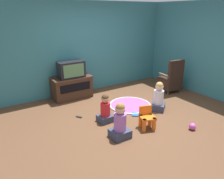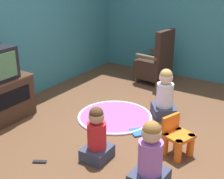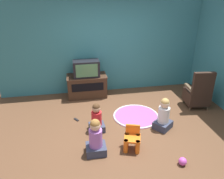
{
  "view_description": "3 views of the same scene",
  "coord_description": "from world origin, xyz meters",
  "px_view_note": "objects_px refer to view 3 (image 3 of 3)",
  "views": [
    {
      "loc": [
        -2.77,
        -3.62,
        2.29
      ],
      "look_at": [
        -0.36,
        0.15,
        0.68
      ],
      "focal_mm": 35.0,
      "sensor_mm": 36.0,
      "label": 1
    },
    {
      "loc": [
        -2.99,
        -1.71,
        2.03
      ],
      "look_at": [
        -0.08,
        0.2,
        0.65
      ],
      "focal_mm": 50.0,
      "sensor_mm": 36.0,
      "label": 2
    },
    {
      "loc": [
        -0.97,
        -3.8,
        2.72
      ],
      "look_at": [
        -0.18,
        0.43,
        0.76
      ],
      "focal_mm": 35.0,
      "sensor_mm": 36.0,
      "label": 3
    }
  ],
  "objects_px": {
    "child_watching_center": "(96,139)",
    "toy_ball": "(183,161)",
    "child_watching_right": "(164,116)",
    "black_armchair": "(198,94)",
    "television": "(86,69)",
    "tv_cabinet": "(87,85)",
    "remote_control": "(76,120)",
    "book": "(132,129)",
    "yellow_kid_chair": "(132,140)",
    "child_watching_left": "(97,119)"
  },
  "relations": [
    {
      "from": "child_watching_left",
      "to": "child_watching_right",
      "type": "xyz_separation_m",
      "value": [
        1.41,
        -0.17,
        0.03
      ]
    },
    {
      "from": "book",
      "to": "remote_control",
      "type": "bearing_deg",
      "value": 101.65
    },
    {
      "from": "tv_cabinet",
      "to": "child_watching_center",
      "type": "bearing_deg",
      "value": -90.95
    },
    {
      "from": "child_watching_left",
      "to": "remote_control",
      "type": "distance_m",
      "value": 0.69
    },
    {
      "from": "black_armchair",
      "to": "child_watching_left",
      "type": "relative_size",
      "value": 1.57
    },
    {
      "from": "toy_ball",
      "to": "book",
      "type": "height_order",
      "value": "toy_ball"
    },
    {
      "from": "television",
      "to": "book",
      "type": "xyz_separation_m",
      "value": [
        0.81,
        -1.77,
        -0.81
      ]
    },
    {
      "from": "yellow_kid_chair",
      "to": "child_watching_right",
      "type": "relative_size",
      "value": 0.64
    },
    {
      "from": "television",
      "to": "toy_ball",
      "type": "relative_size",
      "value": 4.94
    },
    {
      "from": "black_armchair",
      "to": "book",
      "type": "bearing_deg",
      "value": 25.54
    },
    {
      "from": "tv_cabinet",
      "to": "child_watching_right",
      "type": "xyz_separation_m",
      "value": [
        1.46,
        -1.89,
        -0.01
      ]
    },
    {
      "from": "black_armchair",
      "to": "child_watching_center",
      "type": "bearing_deg",
      "value": 30.9
    },
    {
      "from": "child_watching_center",
      "to": "tv_cabinet",
      "type": "bearing_deg",
      "value": 90.02
    },
    {
      "from": "tv_cabinet",
      "to": "television",
      "type": "bearing_deg",
      "value": -90.0
    },
    {
      "from": "child_watching_right",
      "to": "remote_control",
      "type": "xyz_separation_m",
      "value": [
        -1.82,
        0.66,
        -0.3
      ]
    },
    {
      "from": "toy_ball",
      "to": "book",
      "type": "xyz_separation_m",
      "value": [
        -0.56,
        1.17,
        -0.06
      ]
    },
    {
      "from": "yellow_kid_chair",
      "to": "remote_control",
      "type": "height_order",
      "value": "yellow_kid_chair"
    },
    {
      "from": "yellow_kid_chair",
      "to": "child_watching_left",
      "type": "height_order",
      "value": "child_watching_left"
    },
    {
      "from": "television",
      "to": "toy_ball",
      "type": "bearing_deg",
      "value": -64.99
    },
    {
      "from": "yellow_kid_chair",
      "to": "book",
      "type": "xyz_separation_m",
      "value": [
        0.18,
        0.6,
        -0.18
      ]
    },
    {
      "from": "tv_cabinet",
      "to": "black_armchair",
      "type": "xyz_separation_m",
      "value": [
        2.67,
        -1.16,
        0.06
      ]
    },
    {
      "from": "child_watching_center",
      "to": "toy_ball",
      "type": "height_order",
      "value": "child_watching_center"
    },
    {
      "from": "child_watching_right",
      "to": "toy_ball",
      "type": "height_order",
      "value": "child_watching_right"
    },
    {
      "from": "toy_ball",
      "to": "book",
      "type": "distance_m",
      "value": 1.3
    },
    {
      "from": "yellow_kid_chair",
      "to": "toy_ball",
      "type": "height_order",
      "value": "yellow_kid_chair"
    },
    {
      "from": "child_watching_center",
      "to": "toy_ball",
      "type": "xyz_separation_m",
      "value": [
        1.41,
        -0.57,
        -0.24
      ]
    },
    {
      "from": "television",
      "to": "child_watching_center",
      "type": "bearing_deg",
      "value": -90.97
    },
    {
      "from": "child_watching_right",
      "to": "black_armchair",
      "type": "bearing_deg",
      "value": -7.2
    },
    {
      "from": "remote_control",
      "to": "television",
      "type": "bearing_deg",
      "value": -47.99
    },
    {
      "from": "yellow_kid_chair",
      "to": "child_watching_right",
      "type": "bearing_deg",
      "value": 51.14
    },
    {
      "from": "black_armchair",
      "to": "tv_cabinet",
      "type": "bearing_deg",
      "value": -17.5
    },
    {
      "from": "television",
      "to": "child_watching_right",
      "type": "distance_m",
      "value": 2.41
    },
    {
      "from": "yellow_kid_chair",
      "to": "child_watching_right",
      "type": "distance_m",
      "value": 0.99
    },
    {
      "from": "remote_control",
      "to": "child_watching_right",
      "type": "bearing_deg",
      "value": -140.91
    },
    {
      "from": "child_watching_right",
      "to": "toy_ball",
      "type": "xyz_separation_m",
      "value": [
        -0.09,
        -1.1,
        -0.24
      ]
    },
    {
      "from": "toy_ball",
      "to": "remote_control",
      "type": "bearing_deg",
      "value": 134.54
    },
    {
      "from": "child_watching_center",
      "to": "child_watching_left",
      "type": "bearing_deg",
      "value": 82.95
    },
    {
      "from": "child_watching_left",
      "to": "television",
      "type": "bearing_deg",
      "value": 90.01
    },
    {
      "from": "black_armchair",
      "to": "child_watching_left",
      "type": "height_order",
      "value": "black_armchair"
    },
    {
      "from": "television",
      "to": "child_watching_right",
      "type": "relative_size",
      "value": 0.97
    },
    {
      "from": "remote_control",
      "to": "child_watching_left",
      "type": "bearing_deg",
      "value": -170.22
    },
    {
      "from": "child_watching_center",
      "to": "television",
      "type": "bearing_deg",
      "value": 90.0
    },
    {
      "from": "book",
      "to": "child_watching_left",
      "type": "bearing_deg",
      "value": 120.47
    },
    {
      "from": "television",
      "to": "black_armchair",
      "type": "distance_m",
      "value": 2.93
    },
    {
      "from": "tv_cabinet",
      "to": "book",
      "type": "bearing_deg",
      "value": -65.93
    },
    {
      "from": "tv_cabinet",
      "to": "book",
      "type": "relative_size",
      "value": 4.08
    },
    {
      "from": "television",
      "to": "child_watching_right",
      "type": "height_order",
      "value": "television"
    },
    {
      "from": "child_watching_left",
      "to": "book",
      "type": "relative_size",
      "value": 2.41
    },
    {
      "from": "child_watching_center",
      "to": "toy_ball",
      "type": "bearing_deg",
      "value": -21.07
    },
    {
      "from": "child_watching_center",
      "to": "remote_control",
      "type": "xyz_separation_m",
      "value": [
        -0.32,
        1.19,
        -0.3
      ]
    }
  ]
}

